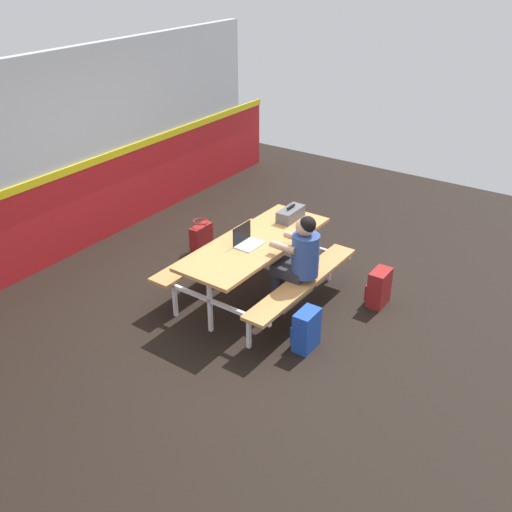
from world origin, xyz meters
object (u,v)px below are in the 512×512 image
backpack_dark (306,330)px  tote_bag_bright (201,237)px  picnic_table_main (256,254)px  student_nearer (299,257)px  toolbox_grey (291,214)px  laptop_silver (247,241)px  satchel_spare (379,288)px

backpack_dark → tote_bag_bright: (1.09, 2.26, -0.02)m
picnic_table_main → backpack_dark: size_ratio=4.67×
picnic_table_main → backpack_dark: picnic_table_main is taller
student_nearer → toolbox_grey: (0.71, 0.54, 0.10)m
student_nearer → laptop_silver: (-0.13, 0.60, 0.08)m
tote_bag_bright → satchel_spare: 2.54m
picnic_table_main → satchel_spare: 1.46m
student_nearer → backpack_dark: bearing=-141.7°
toolbox_grey → backpack_dark: 1.67m
backpack_dark → satchel_spare: (1.19, -0.27, 0.00)m
laptop_silver → tote_bag_bright: (0.70, 1.25, -0.59)m
student_nearer → backpack_dark: student_nearer is taller
laptop_silver → toolbox_grey: bearing=-3.6°
picnic_table_main → laptop_silver: size_ratio=6.33×
picnic_table_main → satchel_spare: picnic_table_main is taller
backpack_dark → satchel_spare: same height
picnic_table_main → student_nearer: (0.01, -0.56, 0.13)m
picnic_table_main → student_nearer: student_nearer is taller
tote_bag_bright → backpack_dark: bearing=-115.8°
tote_bag_bright → satchel_spare: size_ratio=0.98×
backpack_dark → tote_bag_bright: size_ratio=1.02×
toolbox_grey → satchel_spare: 1.37m
picnic_table_main → satchel_spare: bearing=-61.7°
picnic_table_main → tote_bag_bright: bearing=65.9°
student_nearer → backpack_dark: size_ratio=2.74×
picnic_table_main → toolbox_grey: size_ratio=5.13×
backpack_dark → tote_bag_bright: bearing=64.2°
student_nearer → toolbox_grey: size_ratio=3.02×
tote_bag_bright → laptop_silver: bearing=-119.2°
student_nearer → laptop_silver: student_nearer is taller
toolbox_grey → backpack_dark: bearing=-142.2°
student_nearer → backpack_dark: 0.83m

